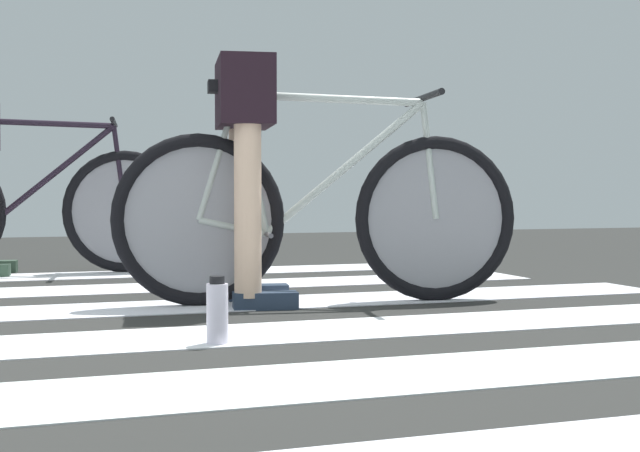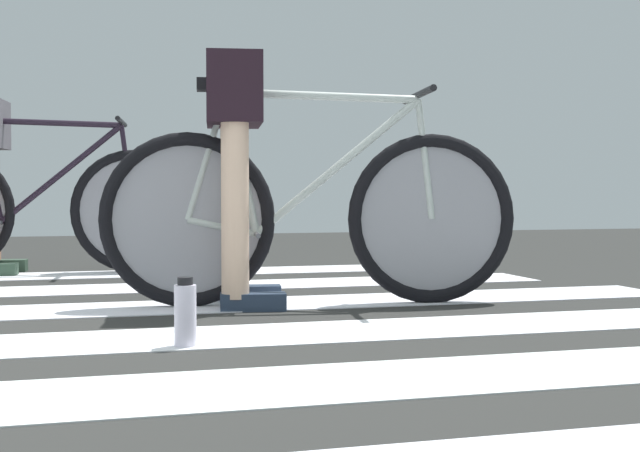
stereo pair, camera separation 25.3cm
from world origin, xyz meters
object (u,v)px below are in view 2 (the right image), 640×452
cyclist_1_of_2 (235,145)px  bicycle_2_of_2 (42,207)px  bicycle_1_of_2 (311,213)px  water_bottle (185,314)px

cyclist_1_of_2 → bicycle_2_of_2: (-0.82, 1.74, -0.28)m
bicycle_1_of_2 → bicycle_2_of_2: 2.12m
cyclist_1_of_2 → water_bottle: bearing=-100.6°
bicycle_1_of_2 → cyclist_1_of_2: (-0.31, 0.05, 0.28)m
bicycle_1_of_2 → water_bottle: 1.09m
cyclist_1_of_2 → water_bottle: 1.10m
cyclist_1_of_2 → bicycle_2_of_2: cyclist_1_of_2 is taller
bicycle_1_of_2 → bicycle_2_of_2: (-1.13, 1.79, 0.00)m
cyclist_1_of_2 → bicycle_2_of_2: size_ratio=0.59×
cyclist_1_of_2 → bicycle_2_of_2: bearing=123.9°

